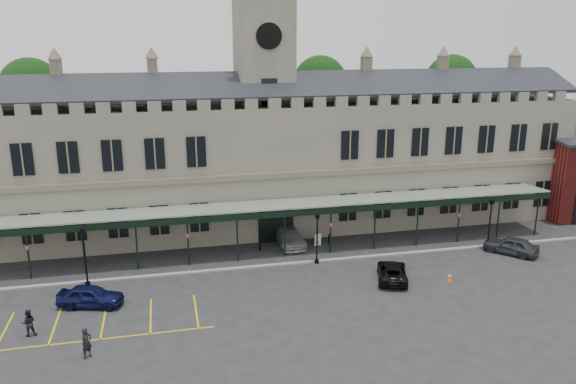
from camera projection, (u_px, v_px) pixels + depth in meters
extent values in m
plane|color=#262628|center=(306.00, 293.00, 40.67)|extent=(140.00, 140.00, 0.00)
cube|color=slate|center=(265.00, 165.00, 54.10)|extent=(60.00, 10.00, 12.00)
cube|color=brown|center=(276.00, 175.00, 49.18)|extent=(60.00, 0.35, 0.50)
cube|color=black|center=(269.00, 85.00, 49.66)|extent=(60.00, 4.77, 2.20)
cube|color=black|center=(259.00, 81.00, 54.36)|extent=(60.00, 4.77, 2.20)
cube|color=black|center=(276.00, 222.00, 50.40)|extent=(3.20, 0.18, 3.80)
cube|color=slate|center=(264.00, 113.00, 52.76)|extent=(5.00, 5.00, 22.00)
cylinder|color=silver|center=(269.00, 36.00, 48.48)|extent=(2.20, 0.12, 2.20)
cylinder|color=black|center=(269.00, 36.00, 48.41)|extent=(2.30, 0.04, 2.30)
cube|color=black|center=(269.00, 94.00, 49.82)|extent=(1.40, 0.12, 2.80)
cube|color=#8C9E93|center=(280.00, 204.00, 48.03)|extent=(50.00, 4.00, 0.40)
cube|color=black|center=(285.00, 214.00, 46.22)|extent=(50.00, 0.18, 0.50)
cube|color=gray|center=(289.00, 264.00, 45.82)|extent=(60.00, 0.40, 0.12)
cylinder|color=#332314|center=(39.00, 157.00, 57.83)|extent=(0.70, 0.70, 12.00)
sphere|color=black|center=(31.00, 88.00, 55.95)|extent=(6.00, 6.00, 6.00)
cylinder|color=#332314|center=(319.00, 145.00, 64.27)|extent=(0.70, 0.70, 12.00)
sphere|color=black|center=(320.00, 83.00, 62.39)|extent=(6.00, 6.00, 6.00)
cylinder|color=#332314|center=(447.00, 139.00, 67.70)|extent=(0.70, 0.70, 12.00)
sphere|color=black|center=(451.00, 80.00, 65.83)|extent=(6.00, 6.00, 6.00)
cylinder|color=black|center=(88.00, 284.00, 41.81)|extent=(0.38, 0.38, 0.32)
cylinder|color=black|center=(85.00, 260.00, 41.29)|extent=(0.13, 0.13, 4.21)
cube|color=black|center=(82.00, 231.00, 40.69)|extent=(0.29, 0.29, 0.42)
cone|color=black|center=(82.00, 226.00, 40.59)|extent=(0.46, 0.46, 0.32)
cylinder|color=black|center=(317.00, 261.00, 46.05)|extent=(0.35, 0.35, 0.29)
cylinder|color=black|center=(317.00, 241.00, 45.56)|extent=(0.12, 0.12, 3.90)
cube|color=black|center=(317.00, 216.00, 45.00)|extent=(0.27, 0.27, 0.39)
cone|color=black|center=(317.00, 212.00, 44.91)|extent=(0.43, 0.43, 0.29)
cylinder|color=black|center=(487.00, 248.00, 48.94)|extent=(0.38, 0.38, 0.31)
cylinder|color=black|center=(489.00, 227.00, 48.43)|extent=(0.13, 0.13, 4.18)
cube|color=black|center=(492.00, 202.00, 47.82)|extent=(0.29, 0.29, 0.42)
cone|color=black|center=(492.00, 198.00, 47.73)|extent=(0.46, 0.46, 0.31)
cube|color=#F66507|center=(449.00, 281.00, 42.69)|extent=(0.35, 0.35, 0.04)
cone|color=#F66507|center=(449.00, 277.00, 42.61)|extent=(0.40, 0.40, 0.64)
cylinder|color=silver|center=(450.00, 276.00, 42.59)|extent=(0.27, 0.27, 0.09)
cylinder|color=black|center=(318.00, 243.00, 49.88)|extent=(0.05, 0.05, 0.46)
cube|color=silver|center=(318.00, 240.00, 49.79)|extent=(0.63, 0.20, 1.09)
cylinder|color=black|center=(260.00, 245.00, 48.64)|extent=(0.17, 0.17, 0.94)
cylinder|color=black|center=(329.00, 239.00, 50.32)|extent=(0.15, 0.15, 0.85)
imported|color=#0D113C|center=(90.00, 296.00, 38.53)|extent=(4.73, 2.82, 1.51)
imported|color=#A0A2A7|center=(289.00, 236.00, 50.08)|extent=(2.33, 5.33, 1.53)
imported|color=black|center=(392.00, 272.00, 42.80)|extent=(3.56, 5.06, 1.28)
imported|color=#303236|center=(511.00, 245.00, 47.89)|extent=(4.31, 4.56, 1.53)
imported|color=black|center=(87.00, 343.00, 32.32)|extent=(0.79, 0.79, 1.86)
imported|color=black|center=(29.00, 323.00, 34.69)|extent=(0.93, 0.78, 1.75)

